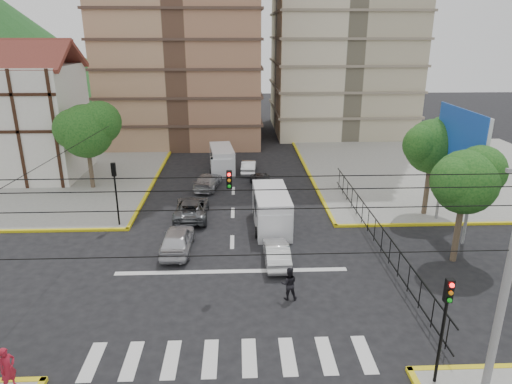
{
  "coord_description": "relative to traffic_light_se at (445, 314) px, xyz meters",
  "views": [
    {
      "loc": [
        0.46,
        -21.48,
        12.67
      ],
      "look_at": [
        1.45,
        3.21,
        4.0
      ],
      "focal_mm": 32.0,
      "sensor_mm": 36.0,
      "label": 1
    }
  ],
  "objects": [
    {
      "name": "car_grey_mid_left",
      "position": [
        -10.75,
        17.1,
        -2.41
      ],
      "size": [
        2.39,
        5.08,
        1.4
      ],
      "primitive_type": "imported",
      "rotation": [
        0.0,
        0.0,
        3.15
      ],
      "color": "#575A5E",
      "rests_on": "ground"
    },
    {
      "name": "car_white_front_right",
      "position": [
        -5.2,
        9.89,
        -2.47
      ],
      "size": [
        1.43,
        3.92,
        1.28
      ],
      "primitive_type": "imported",
      "rotation": [
        0.0,
        0.0,
        3.16
      ],
      "color": "silver",
      "rests_on": "ground"
    },
    {
      "name": "pedestrian_sw_corner",
      "position": [
        -15.9,
        0.3,
        -2.09
      ],
      "size": [
        0.66,
        0.76,
        1.74
      ],
      "primitive_type": "imported",
      "rotation": [
        0.0,
        0.0,
        1.09
      ],
      "color": "#A5192D",
      "rests_on": "sidewalk_sw"
    },
    {
      "name": "tree_park_a",
      "position": [
        5.28,
        9.81,
        1.9
      ],
      "size": [
        4.41,
        3.6,
        6.83
      ],
      "color": "#473828",
      "rests_on": "ground"
    },
    {
      "name": "van_right_lane",
      "position": [
        -5.13,
        14.82,
        -1.87
      ],
      "size": [
        2.39,
        5.71,
        2.54
      ],
      "rotation": [
        0.0,
        0.0,
        0.03
      ],
      "color": "silver",
      "rests_on": "ground"
    },
    {
      "name": "billboard",
      "position": [
        6.65,
        13.8,
        2.89
      ],
      "size": [
        0.36,
        6.2,
        8.1
      ],
      "color": "slate",
      "rests_on": "ground"
    },
    {
      "name": "utility_pole_se",
      "position": [
        1.2,
        -1.2,
        1.65
      ],
      "size": [
        1.4,
        0.28,
        9.0
      ],
      "color": "slate",
      "rests_on": "ground"
    },
    {
      "name": "ground",
      "position": [
        -7.8,
        7.8,
        -3.11
      ],
      "size": [
        160.0,
        160.0,
        0.0
      ],
      "primitive_type": "plane",
      "color": "black",
      "rests_on": "ground"
    },
    {
      "name": "van_left_lane",
      "position": [
        -8.91,
        28.51,
        -1.98
      ],
      "size": [
        2.59,
        5.35,
        2.32
      ],
      "rotation": [
        0.0,
        0.0,
        0.12
      ],
      "color": "silver",
      "rests_on": "ground"
    },
    {
      "name": "car_silver_rear_left",
      "position": [
        -9.98,
        23.53,
        -2.46
      ],
      "size": [
        2.55,
        4.72,
        1.3
      ],
      "primitive_type": "imported",
      "rotation": [
        0.0,
        0.0,
        2.97
      ],
      "color": "#A8A8AD",
      "rests_on": "ground"
    },
    {
      "name": "traffic_light_hanging",
      "position": [
        -7.8,
        5.76,
        2.79
      ],
      "size": [
        18.0,
        9.12,
        0.92
      ],
      "color": "black",
      "rests_on": "ground"
    },
    {
      "name": "car_white_rear_right",
      "position": [
        -6.35,
        28.0,
        -2.49
      ],
      "size": [
        1.59,
        3.86,
        1.24
      ],
      "primitive_type": "imported",
      "rotation": [
        0.0,
        0.0,
        3.07
      ],
      "color": "white",
      "rests_on": "ground"
    },
    {
      "name": "tree_park_c",
      "position": [
        6.29,
        16.81,
        2.22
      ],
      "size": [
        4.65,
        3.8,
        7.25
      ],
      "color": "#473828",
      "rests_on": "ground"
    },
    {
      "name": "tudor_building",
      "position": [
        -26.8,
        27.8,
        2.14
      ],
      "size": [
        10.8,
        8.05,
        12.23
      ],
      "color": "silver",
      "rests_on": "ground"
    },
    {
      "name": "park_fence",
      "position": [
        1.2,
        12.3,
        -3.11
      ],
      "size": [
        0.1,
        22.5,
        1.66
      ],
      "primitive_type": null,
      "color": "black",
      "rests_on": "ground"
    },
    {
      "name": "traffic_light_nw",
      "position": [
        -15.6,
        15.6,
        0.0
      ],
      "size": [
        0.28,
        0.22,
        4.4
      ],
      "color": "black",
      "rests_on": "ground"
    },
    {
      "name": "sidewalk_ne",
      "position": [
        12.2,
        27.8,
        -3.04
      ],
      "size": [
        26.0,
        26.0,
        0.15
      ],
      "primitive_type": "cube",
      "color": "gray",
      "rests_on": "ground"
    },
    {
      "name": "traffic_light_se",
      "position": [
        0.0,
        0.0,
        0.0
      ],
      "size": [
        0.28,
        0.22,
        4.4
      ],
      "color": "black",
      "rests_on": "ground"
    },
    {
      "name": "car_silver_front_left",
      "position": [
        -11.12,
        11.7,
        -2.35
      ],
      "size": [
        1.9,
        4.53,
        1.53
      ],
      "primitive_type": "imported",
      "rotation": [
        0.0,
        0.0,
        3.12
      ],
      "color": "silver",
      "rests_on": "ground"
    },
    {
      "name": "pedestrian_crosswalk",
      "position": [
        -4.9,
        6.12,
        -2.25
      ],
      "size": [
        0.85,
        0.66,
        1.73
      ],
      "primitive_type": "imported",
      "rotation": [
        0.0,
        0.0,
        3.13
      ],
      "color": "black",
      "rests_on": "ground"
    },
    {
      "name": "crosswalk_stripes",
      "position": [
        -7.8,
        1.8,
        -3.11
      ],
      "size": [
        12.0,
        2.4,
        0.01
      ],
      "primitive_type": "cube",
      "color": "silver",
      "rests_on": "ground"
    },
    {
      "name": "sidewalk_nw",
      "position": [
        -27.8,
        27.8,
        -3.04
      ],
      "size": [
        26.0,
        26.0,
        0.15
      ],
      "primitive_type": "cube",
      "color": "gray",
      "rests_on": "ground"
    },
    {
      "name": "stop_line",
      "position": [
        -7.8,
        9.0,
        -3.11
      ],
      "size": [
        13.0,
        0.4,
        0.01
      ],
      "primitive_type": "cube",
      "color": "silver",
      "rests_on": "ground"
    },
    {
      "name": "tree_tudor",
      "position": [
        -19.7,
        23.81,
        2.11
      ],
      "size": [
        5.39,
        4.4,
        7.43
      ],
      "color": "#473828",
      "rests_on": "ground"
    },
    {
      "name": "car_darkgrey_mid_right",
      "position": [
        -5.37,
        23.63,
        -2.44
      ],
      "size": [
        2.1,
        4.14,
        1.35
      ],
      "primitive_type": "imported",
      "rotation": [
        0.0,
        0.0,
        3.27
      ],
      "color": "#2A2A2C",
      "rests_on": "ground"
    }
  ]
}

